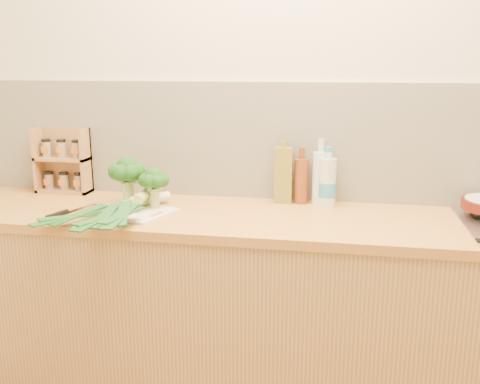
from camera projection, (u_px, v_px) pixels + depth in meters
name	position (u px, v px, depth m)	size (l,w,h in m)	color
room_shell	(286.00, 142.00, 2.45)	(3.50, 3.50, 3.50)	beige
counter	(276.00, 314.00, 2.34)	(3.20, 0.62, 0.90)	tan
chopping_board	(131.00, 211.00, 2.29)	(0.34, 0.25, 0.01)	white
broccoli_left	(127.00, 172.00, 2.35)	(0.16, 0.16, 0.22)	#97A761
broccoli_right	(154.00, 180.00, 2.29)	(0.13, 0.13, 0.18)	#97A761
leek_front	(121.00, 206.00, 2.26)	(0.39, 0.57, 0.04)	white
leek_mid	(127.00, 205.00, 2.20)	(0.13, 0.62, 0.04)	white
leek_back	(137.00, 201.00, 2.20)	(0.12, 0.65, 0.04)	white
chefs_knife	(64.00, 213.00, 2.25)	(0.11, 0.28, 0.02)	silver
spice_rack	(64.00, 164.00, 2.63)	(0.26, 0.11, 0.32)	#B6824E
oil_tin	(283.00, 175.00, 2.42)	(0.08, 0.05, 0.29)	olive
glass_bottle	(320.00, 177.00, 2.39)	(0.07, 0.07, 0.30)	silver
amber_bottle	(301.00, 180.00, 2.42)	(0.06, 0.06, 0.25)	brown
water_bottle	(327.00, 184.00, 2.37)	(0.08, 0.08, 0.25)	silver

